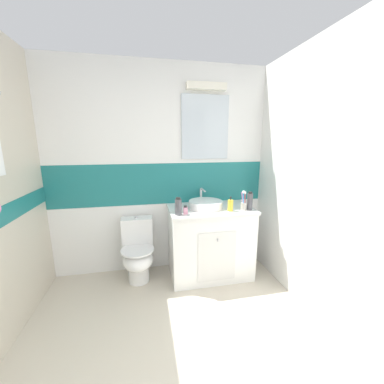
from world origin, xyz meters
The scene contains 11 objects.
ground_plane centered at (0.00, 1.20, -0.02)m, with size 3.20×3.48×0.04m, color beige.
wall_back_tiled centered at (0.01, 2.45, 1.26)m, with size 3.20×0.20×2.50m.
wall_right_plain centered at (1.35, 1.20, 1.25)m, with size 0.10×3.48×2.50m, color white.
vanity_cabinet centered at (0.55, 2.11, 0.43)m, with size 0.97×0.61×0.85m.
sink_basin centered at (0.49, 2.12, 0.90)m, with size 0.39×0.44×0.20m.
toilet centered at (-0.31, 2.15, 0.35)m, with size 0.37×0.50×0.74m.
toothbrush_cup centered at (0.88, 1.93, 0.91)m, with size 0.07×0.07×0.23m.
soap_dispenser centered at (0.73, 1.93, 0.91)m, with size 0.06×0.06×0.17m.
perfume_flask_small centered at (0.22, 1.93, 0.89)m, with size 0.05×0.03×0.09m.
shampoo_bottle_tall centered at (0.96, 1.93, 0.95)m, with size 0.06×0.06×0.21m.
mouthwash_bottle centered at (0.14, 1.91, 0.94)m, with size 0.07×0.07×0.19m.
Camera 1 is at (-0.19, -0.40, 1.61)m, focal length 21.62 mm.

